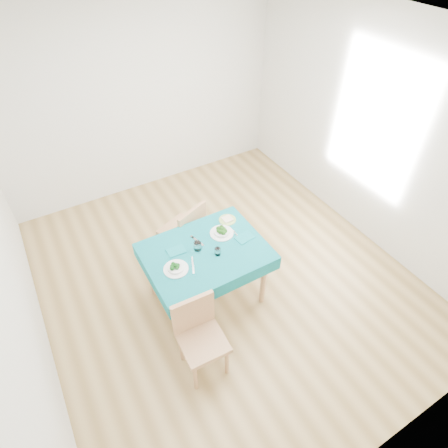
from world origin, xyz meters
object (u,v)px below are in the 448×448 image
table (207,275)px  bowl_far (222,231)px  chair_far (181,224)px  side_plate (227,220)px  chair_near (202,338)px  bowl_near (176,267)px

table → bowl_far: bowl_far is taller
chair_far → side_plate: (0.38, -0.43, 0.22)m
table → chair_near: (-0.42, -0.71, 0.13)m
chair_far → side_plate: size_ratio=5.73×
chair_far → bowl_far: 0.68m
chair_far → side_plate: bearing=109.4°
table → bowl_near: bowl_near is taller
chair_near → chair_far: (0.47, 1.43, 0.04)m
chair_near → bowl_near: 0.70m
bowl_far → side_plate: (0.16, 0.15, -0.03)m
chair_far → table: bearing=64.3°
side_plate → bowl_near: bearing=-155.3°
chair_near → chair_far: chair_far is taller
bowl_far → side_plate: 0.22m
bowl_near → side_plate: bearing=24.7°
table → side_plate: bearing=33.8°
chair_near → bowl_far: chair_near is taller
chair_far → bowl_near: bearing=41.1°
table → chair_far: bearing=86.0°
chair_far → bowl_far: (0.22, -0.59, 0.26)m
table → bowl_far: bearing=26.5°
table → chair_near: chair_near is taller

